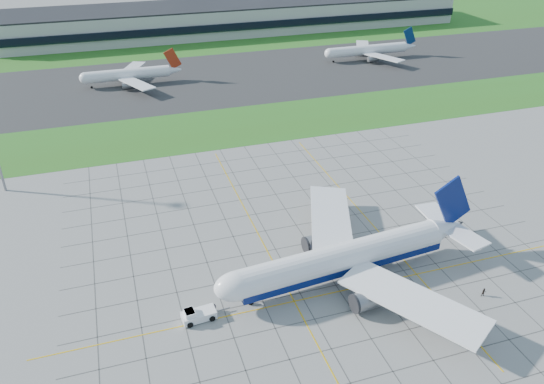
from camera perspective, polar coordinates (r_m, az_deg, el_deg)
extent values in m
plane|color=gray|center=(113.14, 6.88, -9.93)|extent=(1400.00, 1400.00, 0.00)
cube|color=#31641C|center=(186.96, -4.45, 7.06)|extent=(700.00, 35.00, 0.04)
cube|color=#383838|center=(237.63, -7.75, 11.88)|extent=(700.00, 75.00, 0.04)
cube|color=#31641C|center=(343.00, -11.48, 17.09)|extent=(700.00, 145.00, 0.04)
cube|color=#474744|center=(113.97, -18.46, -11.19)|extent=(0.18, 130.00, 0.02)
cube|color=#474744|center=(113.64, -14.40, -10.59)|extent=(0.18, 130.00, 0.02)
cube|color=#474744|center=(113.87, -10.36, -9.94)|extent=(0.18, 130.00, 0.02)
cube|color=#474744|center=(114.67, -6.37, -9.25)|extent=(0.18, 130.00, 0.02)
cube|color=#474744|center=(116.01, -2.48, -8.53)|extent=(0.18, 130.00, 0.02)
cube|color=#474744|center=(117.88, 1.30, -7.80)|extent=(0.18, 130.00, 0.02)
cube|color=#474744|center=(120.25, 4.93, -7.06)|extent=(0.18, 130.00, 0.02)
cube|color=#474744|center=(123.10, 8.40, -6.32)|extent=(0.18, 130.00, 0.02)
cube|color=#474744|center=(126.40, 11.69, -5.60)|extent=(0.18, 130.00, 0.02)
cube|color=#474744|center=(130.10, 14.79, -4.89)|extent=(0.18, 130.00, 0.02)
cube|color=#474744|center=(134.18, 17.71, -4.22)|extent=(0.18, 130.00, 0.02)
cube|color=#474744|center=(138.59, 20.44, -3.58)|extent=(0.18, 130.00, 0.02)
cube|color=#474744|center=(143.32, 23.00, -2.97)|extent=(0.18, 130.00, 0.02)
cube|color=#474744|center=(98.12, 12.87, -18.30)|extent=(110.00, 0.18, 0.02)
cube|color=#474744|center=(102.75, 10.63, -15.26)|extent=(110.00, 0.18, 0.02)
cube|color=#474744|center=(107.77, 8.64, -12.47)|extent=(110.00, 0.18, 0.02)
cube|color=#474744|center=(113.13, 6.88, -9.92)|extent=(110.00, 0.18, 0.02)
cube|color=#474744|center=(118.80, 5.30, -7.60)|extent=(110.00, 0.18, 0.02)
cube|color=#474744|center=(124.72, 3.89, -5.49)|extent=(110.00, 0.18, 0.02)
cube|color=#474744|center=(130.86, 2.61, -3.58)|extent=(110.00, 0.18, 0.02)
cube|color=#474744|center=(137.19, 1.46, -1.83)|extent=(110.00, 0.18, 0.02)
cube|color=#474744|center=(143.69, 0.41, -0.25)|extent=(110.00, 0.18, 0.02)
cube|color=#474744|center=(150.33, -0.55, 1.20)|extent=(110.00, 0.18, 0.02)
cube|color=#474744|center=(157.10, -1.43, 2.53)|extent=(110.00, 0.18, 0.02)
cube|color=#474744|center=(163.98, -2.24, 3.74)|extent=(110.00, 0.18, 0.02)
cube|color=#E0AC0B|center=(111.76, 7.30, -10.53)|extent=(120.00, 0.25, 0.03)
cube|color=#E0AC0B|center=(125.04, -1.07, -5.31)|extent=(0.25, 100.00, 0.03)
cube|color=#E0AC0B|center=(134.40, 10.43, -3.11)|extent=(0.25, 100.00, 0.03)
cube|color=#B7B7B2|center=(324.57, -3.63, 18.25)|extent=(260.00, 42.00, 15.00)
cube|color=black|center=(304.35, -2.54, 17.41)|extent=(260.00, 1.00, 4.00)
cube|color=black|center=(323.10, -3.68, 19.62)|extent=(260.00, 42.00, 0.80)
cylinder|color=white|center=(111.61, 7.61, -6.96)|extent=(46.48, 10.28, 6.02)
cube|color=#081756|center=(112.75, 7.54, -7.73)|extent=(46.44, 9.88, 1.60)
ellipsoid|color=white|center=(103.68, -3.66, -10.02)|extent=(10.14, 6.88, 6.02)
cube|color=black|center=(102.84, -4.84, -10.10)|extent=(2.49, 3.40, 0.60)
cone|color=white|center=(125.30, 18.21, -3.68)|extent=(8.52, 6.44, 5.71)
cube|color=#081756|center=(122.21, 18.87, -0.99)|extent=(10.93, 1.52, 12.80)
cube|color=white|center=(126.07, 6.31, -2.68)|extent=(18.36, 29.45, 0.97)
cube|color=white|center=(105.08, 14.92, -11.26)|extent=(22.32, 28.67, 0.97)
cylinder|color=slate|center=(120.69, 5.01, -5.39)|extent=(6.84, 4.40, 3.81)
cylinder|color=slate|center=(106.69, 10.37, -11.31)|extent=(6.84, 4.40, 3.81)
cylinder|color=gray|center=(107.11, -2.30, -11.46)|extent=(0.39, 0.39, 2.61)
cylinder|color=black|center=(107.61, -2.29, -11.77)|extent=(1.14, 0.60, 1.10)
cylinder|color=black|center=(118.93, 8.78, -7.43)|extent=(1.41, 1.32, 1.30)
cylinder|color=black|center=(114.78, 10.44, -9.18)|extent=(1.41, 1.32, 1.30)
cube|color=white|center=(105.12, -7.87, -12.99)|extent=(6.75, 3.62, 1.52)
cube|color=white|center=(104.12, -8.85, -12.77)|extent=(2.16, 2.55, 1.19)
cube|color=black|center=(103.98, -8.86, -12.68)|extent=(1.93, 2.32, 0.76)
cube|color=gray|center=(106.21, -5.39, -12.50)|extent=(3.25, 0.50, 0.19)
cylinder|color=black|center=(106.06, -9.22, -12.93)|extent=(1.24, 0.65, 1.19)
cylinder|color=black|center=(104.03, -8.80, -13.91)|extent=(1.24, 0.65, 1.19)
cylinder|color=black|center=(106.77, -6.93, -12.38)|extent=(1.24, 0.65, 1.19)
cylinder|color=black|center=(104.75, -6.47, -13.34)|extent=(1.24, 0.65, 1.19)
imported|color=black|center=(106.62, -6.15, -12.21)|extent=(0.66, 0.73, 1.67)
imported|color=black|center=(117.29, 21.83, -9.99)|extent=(1.05, 0.89, 1.92)
cylinder|color=white|center=(235.74, -15.23, 12.12)|extent=(34.47, 4.80, 4.80)
cube|color=maroon|center=(235.92, -10.66, 13.92)|extent=(7.46, 0.40, 9.15)
cube|color=white|center=(246.62, -14.86, 12.73)|extent=(13.89, 20.66, 0.40)
cube|color=white|center=(225.59, -14.36, 11.24)|extent=(13.89, 20.66, 0.40)
cylinder|color=black|center=(239.15, -14.45, 11.46)|extent=(1.00, 1.00, 1.00)
cylinder|color=black|center=(234.96, -14.35, 11.15)|extent=(1.00, 1.00, 1.00)
cylinder|color=white|center=(269.27, 10.26, 14.80)|extent=(40.14, 4.80, 4.80)
cube|color=#07234F|center=(279.01, 14.59, 15.92)|extent=(7.46, 0.40, 9.15)
cube|color=white|center=(280.15, 9.72, 15.26)|extent=(13.89, 20.66, 0.40)
cube|color=white|center=(261.48, 11.92, 14.02)|extent=(13.89, 20.66, 0.40)
cylinder|color=black|center=(273.70, 10.61, 14.14)|extent=(1.00, 1.00, 1.00)
cylinder|color=black|center=(269.98, 11.05, 13.89)|extent=(1.00, 1.00, 1.00)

